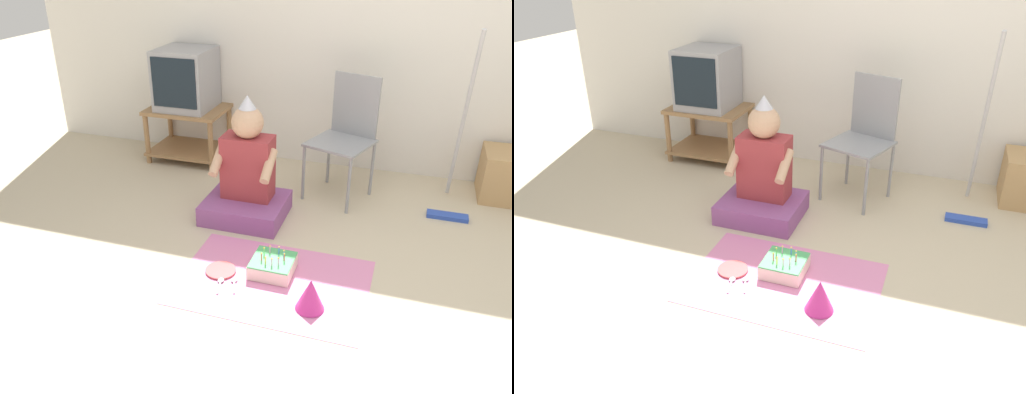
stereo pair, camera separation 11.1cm
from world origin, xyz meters
TOP-DOWN VIEW (x-y plane):
  - ground_plane at (0.00, 0.00)m, footprint 16.00×16.00m
  - wall_back at (0.00, 2.01)m, footprint 6.40×0.06m
  - tv_stand at (-1.69, 1.72)m, footprint 0.66×0.50m
  - tv at (-1.69, 1.73)m, footprint 0.45×0.47m
  - folding_chair at (-0.26, 1.44)m, footprint 0.53×0.53m
  - dust_mop at (0.52, 1.37)m, footprint 0.28×0.43m
  - person_seated at (-0.85, 0.87)m, footprint 0.55×0.49m
  - party_cloth at (-0.45, 0.16)m, footprint 1.08×0.77m
  - birthday_cake at (-0.47, 0.24)m, footprint 0.25×0.25m
  - party_hat_blue at (-0.19, -0.01)m, footprint 0.16×0.16m
  - paper_plate at (-0.77, 0.15)m, footprint 0.18×0.18m
  - plastic_spoon_near at (-0.65, 0.07)m, footprint 0.06×0.14m
  - plastic_spoon_far at (-0.73, 0.05)m, footprint 0.05×0.14m

SIDE VIEW (x-z plane):
  - ground_plane at x=0.00m, z-range 0.00..0.00m
  - party_cloth at x=-0.45m, z-range 0.00..0.01m
  - paper_plate at x=-0.77m, z-range 0.01..0.02m
  - plastic_spoon_near at x=-0.65m, z-range 0.01..0.02m
  - plastic_spoon_far at x=-0.73m, z-range 0.01..0.02m
  - birthday_cake at x=-0.47m, z-range -0.02..0.12m
  - party_hat_blue at x=-0.19m, z-range 0.01..0.19m
  - person_seated at x=-0.85m, z-range -0.16..0.71m
  - tv_stand at x=-1.69m, z-range 0.05..0.51m
  - dust_mop at x=0.52m, z-range -0.26..1.03m
  - folding_chair at x=-0.26m, z-range 0.06..0.97m
  - tv at x=-1.69m, z-range 0.47..0.97m
  - wall_back at x=0.00m, z-range 0.00..2.55m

